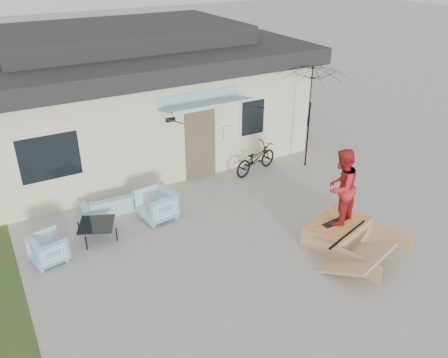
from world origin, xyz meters
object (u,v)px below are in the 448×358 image
bicycle (256,156)px  skate_ramp (337,232)px  skater (341,186)px  loveseat (112,201)px  armchair_right (157,203)px  skateboard (336,221)px  coffee_table (97,231)px  armchair_left (48,247)px  patio_umbrella (310,113)px

bicycle → skate_ramp: (-0.34, -4.09, -0.29)m
skater → loveseat: bearing=-63.1°
armchair_right → skateboard: size_ratio=1.10×
armchair_right → coffee_table: armchair_right is taller
bicycle → armchair_left: bearing=87.7°
loveseat → skate_ramp: 5.81m
coffee_table → skater: skater is taller
armchair_left → skateboard: armchair_left is taller
armchair_left → coffee_table: size_ratio=0.92×
skate_ramp → skateboard: (-0.01, 0.05, 0.28)m
skateboard → armchair_right: bearing=131.9°
bicycle → armchair_right: bearing=90.0°
loveseat → coffee_table: 1.24m
loveseat → armchair_right: size_ratio=1.86×
loveseat → skate_ramp: (4.25, -3.95, -0.06)m
armchair_right → armchair_left: bearing=-87.6°
skate_ramp → skater: skater is taller
loveseat → bicycle: 4.60m
bicycle → skateboard: bicycle is taller
loveseat → skater: size_ratio=0.88×
bicycle → skate_ramp: 4.11m
coffee_table → bicycle: (5.28, 1.17, 0.35)m
skateboard → skater: skater is taller
armchair_left → armchair_right: armchair_right is taller
armchair_left → skater: skater is taller
patio_umbrella → skate_ramp: (-1.99, -3.70, -1.50)m
armchair_right → skater: (3.32, -3.00, 1.03)m
armchair_right → skater: skater is taller
loveseat → skateboard: 5.77m
skate_ramp → bicycle: bearing=68.2°
loveseat → armchair_right: bearing=139.0°
patio_umbrella → skate_ramp: size_ratio=1.31×
armchair_left → patio_umbrella: (8.11, 1.15, 1.38)m
skateboard → bicycle: bearing=79.0°
armchair_left → skater: (6.11, -2.50, 1.10)m
coffee_table → armchair_left: bearing=-162.3°
loveseat → coffee_table: size_ratio=2.02×
patio_umbrella → skateboard: bearing=-118.8°
loveseat → patio_umbrella: bearing=-178.9°
bicycle → patio_umbrella: size_ratio=0.65×
armchair_right → patio_umbrella: patio_umbrella is taller
skater → skateboard: bearing=69.6°
coffee_table → skate_ramp: bearing=-30.6°
loveseat → patio_umbrella: (6.25, -0.25, 1.43)m
coffee_table → skate_ramp: (4.94, -2.92, 0.05)m
loveseat → patio_umbrella: 6.41m
skater → bicycle: bearing=-115.5°
loveseat → bicycle: size_ratio=0.95×
loveseat → armchair_left: bearing=40.3°
armchair_left → skateboard: bearing=-123.3°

